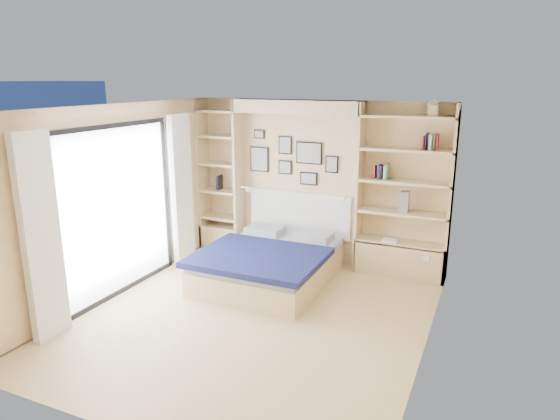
% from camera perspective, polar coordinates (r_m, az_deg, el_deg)
% --- Properties ---
extents(ground, '(4.50, 4.50, 0.00)m').
position_cam_1_polar(ground, '(6.20, -3.02, -12.16)').
color(ground, tan).
rests_on(ground, ground).
extents(room_shell, '(4.50, 4.50, 4.50)m').
position_cam_1_polar(room_shell, '(7.27, -0.43, 1.04)').
color(room_shell, '#E9C688').
rests_on(room_shell, ground).
extents(bed, '(1.70, 2.17, 1.07)m').
position_cam_1_polar(bed, '(7.13, -1.16, -6.02)').
color(bed, tan).
rests_on(bed, ground).
extents(photo_gallery, '(1.48, 0.02, 0.82)m').
position_cam_1_polar(photo_gallery, '(7.82, 1.25, 5.97)').
color(photo_gallery, black).
rests_on(photo_gallery, ground).
extents(reading_lamps, '(1.92, 0.12, 0.15)m').
position_cam_1_polar(reading_lamps, '(7.66, 1.63, 1.94)').
color(reading_lamps, silver).
rests_on(reading_lamps, ground).
extents(shelf_decor, '(3.45, 0.23, 2.03)m').
position_cam_1_polar(shelf_decor, '(7.18, 13.09, 5.72)').
color(shelf_decor, '#A51E1E').
rests_on(shelf_decor, ground).
extents(deck, '(3.20, 4.00, 0.05)m').
position_cam_1_polar(deck, '(8.34, -25.82, -6.41)').
color(deck, brown).
rests_on(deck, ground).
extents(deck_chair, '(0.68, 0.94, 0.85)m').
position_cam_1_polar(deck_chair, '(7.90, -22.24, -4.04)').
color(deck_chair, tan).
rests_on(deck_chair, ground).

